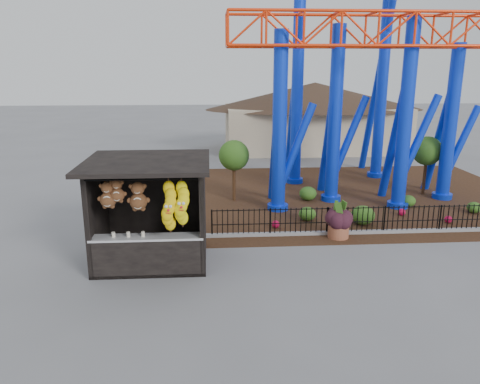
{
  "coord_description": "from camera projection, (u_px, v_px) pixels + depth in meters",
  "views": [
    {
      "loc": [
        -1.25,
        -12.07,
        5.67
      ],
      "look_at": [
        -0.34,
        1.5,
        2.0
      ],
      "focal_mm": 35.0,
      "sensor_mm": 36.0,
      "label": 1
    }
  ],
  "objects": [
    {
      "name": "prize_booth",
      "position": [
        150.0,
        215.0,
        13.48
      ],
      "size": [
        3.5,
        3.4,
        3.12
      ],
      "color": "black",
      "rests_on": "ground"
    },
    {
      "name": "terracotta_planter",
      "position": [
        338.0,
        230.0,
        15.92
      ],
      "size": [
        0.92,
        0.92,
        0.57
      ],
      "primitive_type": "cylinder",
      "rotation": [
        0.0,
        0.0,
        0.36
      ],
      "color": "#9C5438",
      "rests_on": "ground"
    },
    {
      "name": "ground",
      "position": [
        256.0,
        274.0,
        13.19
      ],
      "size": [
        120.0,
        120.0,
        0.0
      ],
      "primitive_type": "plane",
      "color": "slate",
      "rests_on": "ground"
    },
    {
      "name": "landscaping",
      "position": [
        357.0,
        207.0,
        18.37
      ],
      "size": [
        8.55,
        4.12,
        0.7
      ],
      "color": "#2E5719",
      "rests_on": "mulch_bed"
    },
    {
      "name": "mulch_bed",
      "position": [
        326.0,
        195.0,
        21.15
      ],
      "size": [
        18.0,
        12.0,
        0.02
      ],
      "primitive_type": "cube",
      "color": "#331E11",
      "rests_on": "ground"
    },
    {
      "name": "planter_foliage",
      "position": [
        339.0,
        213.0,
        15.76
      ],
      "size": [
        0.7,
        0.7,
        0.64
      ],
      "primitive_type": "ellipsoid",
      "color": "black",
      "rests_on": "terracotta_planter"
    },
    {
      "name": "potted_plant",
      "position": [
        336.0,
        227.0,
        15.88
      ],
      "size": [
        0.82,
        0.74,
        0.79
      ],
      "primitive_type": "imported",
      "rotation": [
        0.0,
        0.0,
        -0.2
      ],
      "color": "#2B601C",
      "rests_on": "ground"
    },
    {
      "name": "roller_coaster",
      "position": [
        358.0,
        47.0,
        19.76
      ],
      "size": [
        11.0,
        6.37,
        10.82
      ],
      "color": "#0D32E2",
      "rests_on": "ground"
    },
    {
      "name": "picket_fence",
      "position": [
        387.0,
        220.0,
        16.26
      ],
      "size": [
        12.2,
        0.06,
        1.0
      ],
      "primitive_type": null,
      "color": "black",
      "rests_on": "ground"
    },
    {
      "name": "curb",
      "position": [
        361.0,
        232.0,
        16.32
      ],
      "size": [
        18.0,
        0.18,
        0.12
      ],
      "primitive_type": "cube",
      "color": "gray",
      "rests_on": "ground"
    },
    {
      "name": "pavilion",
      "position": [
        314.0,
        105.0,
        32.04
      ],
      "size": [
        15.0,
        15.0,
        4.8
      ],
      "color": "#BFAD8C",
      "rests_on": "ground"
    }
  ]
}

